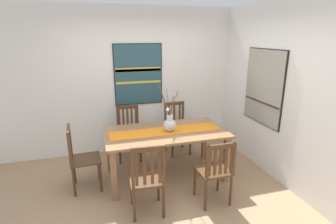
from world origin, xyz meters
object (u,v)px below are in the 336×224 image
dining_table (165,138)px  chair_3 (215,170)px  painting_on_side_wall (264,87)px  painting_on_back_wall (138,75)px  chair_2 (81,157)px  chair_4 (147,178)px  centerpiece_vase (170,124)px  chair_1 (129,132)px  chair_0 (177,127)px

dining_table → chair_3: bearing=-63.4°
dining_table → painting_on_side_wall: size_ratio=1.53×
chair_3 → painting_on_back_wall: (-0.61, 2.07, 0.99)m
chair_2 → dining_table: bearing=-0.0°
dining_table → chair_4: bearing=-119.3°
centerpiece_vase → chair_1: bearing=120.7°
painting_on_back_wall → dining_table: bearing=-81.4°
centerpiece_vase → chair_3: 1.00m
dining_table → chair_4: chair_4 is taller
chair_0 → chair_3: size_ratio=1.05×
chair_0 → painting_on_back_wall: size_ratio=0.85×
chair_0 → painting_on_back_wall: bearing=149.7°
chair_0 → painting_on_side_wall: size_ratio=0.80×
chair_1 → chair_3: chair_1 is taller
chair_2 → painting_on_back_wall: bearing=48.0°
chair_1 → chair_4: chair_4 is taller
centerpiece_vase → chair_2: bearing=178.7°
chair_1 → chair_2: 1.16m
dining_table → chair_1: (-0.46, 0.84, -0.16)m
chair_2 → chair_3: chair_2 is taller
chair_4 → painting_on_side_wall: size_ratio=0.81×
chair_0 → chair_1: 0.91m
chair_2 → painting_on_side_wall: (2.89, -0.08, 0.87)m
chair_2 → chair_4: (0.80, -0.84, -0.00)m
chair_0 → chair_2: bearing=-154.3°
chair_2 → chair_3: 1.91m
chair_1 → chair_3: bearing=-62.4°
painting_on_back_wall → chair_0: bearing=-30.3°
centerpiece_vase → chair_0: centerpiece_vase is taller
dining_table → chair_3: chair_3 is taller
dining_table → chair_0: (0.46, 0.83, -0.17)m
chair_2 → centerpiece_vase: bearing=-1.3°
chair_3 → centerpiece_vase: bearing=114.2°
chair_1 → chair_4: 1.68m
chair_4 → chair_2: bearing=133.5°
painting_on_back_wall → painting_on_side_wall: bearing=-35.3°
centerpiece_vase → chair_2: size_ratio=0.74×
centerpiece_vase → chair_1: 1.08m
centerpiece_vase → chair_4: size_ratio=0.73×
chair_0 → painting_on_back_wall: (-0.64, 0.37, 0.98)m
chair_4 → painting_on_back_wall: bearing=82.0°
chair_0 → chair_2: chair_2 is taller
chair_1 → painting_on_side_wall: (2.08, -0.92, 0.88)m
chair_3 → chair_4: size_ratio=0.93×
chair_0 → chair_1: (-0.91, 0.01, 0.01)m
chair_2 → chair_4: chair_4 is taller
dining_table → centerpiece_vase: size_ratio=2.57×
painting_on_side_wall → centerpiece_vase: bearing=178.2°
centerpiece_vase → chair_1: size_ratio=0.75×
painting_on_back_wall → painting_on_side_wall: 2.22m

